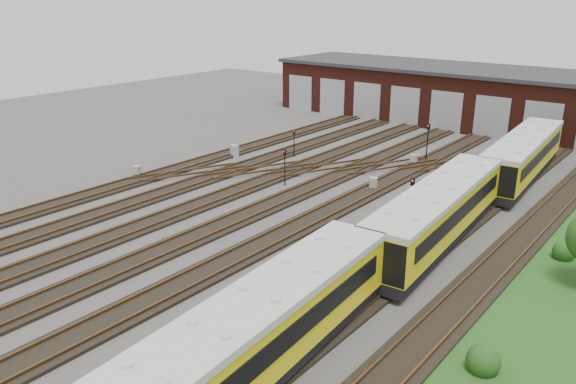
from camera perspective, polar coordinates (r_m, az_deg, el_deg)
The scene contains 15 objects.
ground at distance 35.85m, azimuth -3.87°, elevation -4.09°, with size 120.00×120.00×0.00m, color #413E3C.
track_network at distance 36.31m, azimuth -3.45°, elevation -3.58°, with size 30.40×70.00×0.33m.
maintenance_shed at distance 68.78m, azimuth 19.38°, elevation 9.07°, with size 51.00×12.50×6.35m.
metro_train at distance 34.48m, azimuth 15.01°, elevation -2.08°, with size 4.09×48.25×3.32m.
signal_mast_0 at distance 43.84m, azimuth -0.33°, elevation 3.00°, with size 0.25×0.23×2.94m.
signal_mast_1 at distance 52.06m, azimuth 0.62°, elevation 5.40°, with size 0.26×0.25×2.57m.
signal_mast_2 at distance 51.75m, azimuth 14.01°, elevation 5.37°, with size 0.29×0.27×3.48m.
signal_mast_3 at distance 36.52m, azimuth 12.44°, elevation -0.44°, with size 0.28×0.27×3.39m.
relay_cabinet_0 at distance 47.99m, azimuth -15.08°, elevation 2.02°, with size 0.57×0.47×0.95m, color #ACAEB1.
relay_cabinet_1 at distance 52.39m, azimuth -5.46°, elevation 4.15°, with size 0.67×0.56×1.12m, color #ACAEB1.
relay_cabinet_2 at distance 43.88m, azimuth 8.66°, elevation 0.86°, with size 0.57×0.47×0.95m, color #ACAEB1.
relay_cabinet_3 at distance 50.91m, azimuth 12.65°, elevation 3.20°, with size 0.56×0.46×0.93m, color #ACAEB1.
relay_cabinet_4 at distance 50.26m, azimuth 18.06°, elevation 2.59°, with size 0.65×0.54×1.09m, color #ACAEB1.
bush_0 at distance 24.52m, azimuth 19.28°, elevation -15.48°, with size 1.37×1.37×1.37m, color #174012.
bush_1 at distance 35.68m, azimuth 26.25°, elevation -5.21°, with size 1.25×1.25×1.25m, color #174012.
Camera 1 is at (22.36, -24.11, 14.27)m, focal length 35.00 mm.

